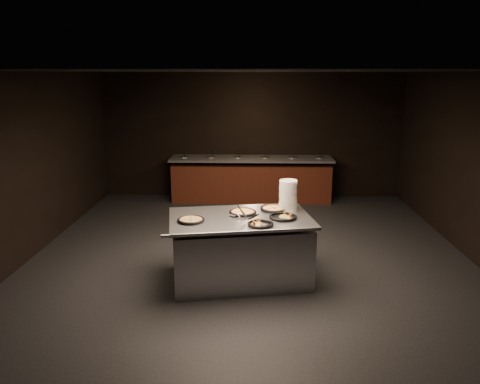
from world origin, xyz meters
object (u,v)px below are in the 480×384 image
(serving_counter, at_px, (240,250))
(plate_stack, at_px, (288,195))
(pan_veggie_whole, at_px, (191,220))
(pan_cheese_whole, at_px, (243,212))

(serving_counter, height_order, plate_stack, plate_stack)
(plate_stack, height_order, pan_veggie_whole, plate_stack)
(pan_veggie_whole, height_order, pan_cheese_whole, same)
(pan_cheese_whole, bearing_deg, serving_counter, -100.93)
(pan_veggie_whole, distance_m, pan_cheese_whole, 0.79)
(serving_counter, relative_size, pan_veggie_whole, 5.77)
(serving_counter, bearing_deg, pan_cheese_whole, 69.15)
(pan_veggie_whole, relative_size, pan_cheese_whole, 0.94)
(plate_stack, bearing_deg, serving_counter, -151.06)
(serving_counter, height_order, pan_cheese_whole, pan_cheese_whole)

